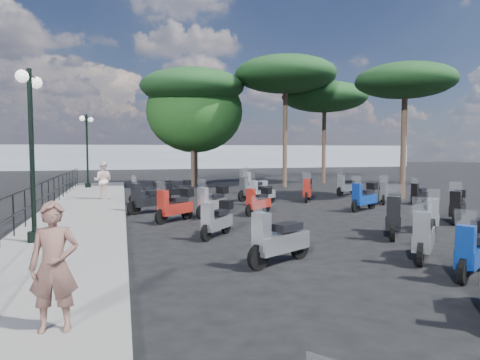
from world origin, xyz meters
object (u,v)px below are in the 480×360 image
object	(u,v)px
scooter_1	(279,241)
scooter_26	(419,195)
scooter_20	(364,197)
scooter_12	(394,216)
scooter_17	(431,216)
scooter_14	(307,190)
scooter_27	(347,187)
pine_0	(285,75)
scooter_19	(383,194)
scooter_25	(457,207)
scooter_15	(261,194)
lamp_post_1	(32,144)
scooter_13	(258,202)
scooter_2	(217,220)
pine_2	(192,87)
pine_1	(325,97)
lamp_post_2	(87,146)
scooter_11	(423,238)
pedestrian_far	(103,180)
scooter_5	(146,193)
scooter_7	(473,251)
scooter_10	(177,190)
woman	(54,266)
scooter_9	(251,190)
scooter_21	(255,184)
broadleaf_tree	(195,112)
pine_3	(405,81)
scooter_4	(150,199)
scooter_8	(213,202)

from	to	relation	value
scooter_1	scooter_26	bearing A→B (deg)	-78.78
scooter_20	scooter_12	bearing A→B (deg)	127.15
scooter_1	scooter_17	xyz separation A→B (m)	(5.58, 2.27, -0.06)
scooter_14	scooter_27	distance (m)	3.50
scooter_1	pine_0	size ratio (longest dim) A/B	0.20
scooter_19	scooter_25	size ratio (longest dim) A/B	1.02
scooter_15	lamp_post_1	bearing A→B (deg)	101.16
scooter_13	scooter_1	bearing A→B (deg)	125.91
scooter_17	scooter_2	bearing A→B (deg)	25.92
scooter_15	scooter_27	bearing A→B (deg)	-95.83
pine_2	scooter_13	bearing A→B (deg)	-88.37
scooter_15	pine_1	xyz separation A→B (m)	(8.03, 10.13, 5.62)
lamp_post_2	scooter_14	xyz separation A→B (m)	(10.23, -8.68, -2.09)
scooter_11	pedestrian_far	bearing A→B (deg)	-17.41
scooter_5	scooter_12	size ratio (longest dim) A/B	0.93
scooter_7	lamp_post_1	bearing A→B (deg)	27.04
scooter_5	scooter_10	world-z (taller)	scooter_5
scooter_20	woman	bearing A→B (deg)	102.81
scooter_17	scooter_19	world-z (taller)	scooter_19
pedestrian_far	scooter_5	bearing A→B (deg)	168.98
woman	pine_2	distance (m)	23.34
woman	pedestrian_far	xyz separation A→B (m)	(-0.04, 14.73, 0.05)
scooter_14	scooter_7	bearing A→B (deg)	108.52
scooter_9	scooter_21	bearing A→B (deg)	-50.64
lamp_post_1	pine_1	distance (m)	23.31
broadleaf_tree	pedestrian_far	bearing A→B (deg)	-124.26
scooter_10	pine_1	distance (m)	14.56
pine_2	pine_3	size ratio (longest dim) A/B	1.16
scooter_4	scooter_15	size ratio (longest dim) A/B	1.11
scooter_13	pine_1	world-z (taller)	pine_1
scooter_20	broadleaf_tree	distance (m)	15.07
scooter_13	scooter_25	world-z (taller)	scooter_25
scooter_21	scooter_4	bearing A→B (deg)	113.03
scooter_21	pine_2	world-z (taller)	pine_2
lamp_post_1	pine_0	bearing A→B (deg)	58.13
scooter_9	scooter_11	bearing A→B (deg)	150.94
scooter_21	scooter_25	distance (m)	11.66
scooter_12	scooter_27	size ratio (longest dim) A/B	1.01
scooter_5	scooter_20	distance (m)	9.38
scooter_19	scooter_1	bearing A→B (deg)	76.95
woman	pedestrian_far	world-z (taller)	pedestrian_far
lamp_post_2	scooter_8	bearing A→B (deg)	-42.40
scooter_15	pine_1	world-z (taller)	pine_1
lamp_post_2	scooter_11	xyz separation A→B (m)	(8.20, -19.12, -2.12)
scooter_5	broadleaf_tree	xyz separation A→B (m)	(3.72, 9.03, 4.43)
scooter_17	scooter_19	size ratio (longest dim) A/B	0.97
scooter_26	scooter_7	bearing A→B (deg)	118.20
lamp_post_2	pine_2	world-z (taller)	pine_2
scooter_5	scooter_26	bearing A→B (deg)	-128.12
woman	scooter_4	xyz separation A→B (m)	(1.82, 10.70, -0.40)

